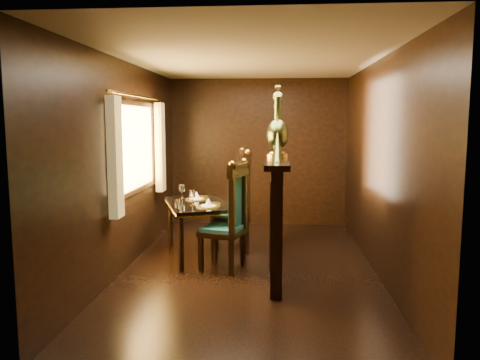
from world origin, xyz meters
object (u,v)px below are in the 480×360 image
(chair_left, at_px, (232,213))
(peacock_left, at_px, (278,121))
(dining_table, at_px, (198,208))
(peacock_right, at_px, (278,126))
(chair_right, at_px, (239,198))

(chair_left, relative_size, peacock_left, 1.58)
(peacock_left, bearing_deg, dining_table, 155.82)
(chair_left, distance_m, peacock_left, 1.21)
(peacock_left, xyz_separation_m, peacock_right, (0.00, 0.48, -0.07))
(chair_left, xyz_separation_m, peacock_right, (0.53, 0.52, 1.02))
(chair_right, xyz_separation_m, peacock_right, (0.52, -0.35, 0.98))
(chair_left, xyz_separation_m, chair_right, (0.01, 0.87, 0.04))
(chair_right, bearing_deg, chair_left, -104.85)
(dining_table, relative_size, chair_right, 1.00)
(chair_right, relative_size, peacock_left, 1.67)
(peacock_left, bearing_deg, chair_left, -175.79)
(dining_table, distance_m, chair_right, 0.63)
(dining_table, bearing_deg, peacock_right, -18.71)
(peacock_right, bearing_deg, chair_left, -135.71)
(chair_left, height_order, peacock_left, peacock_left)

